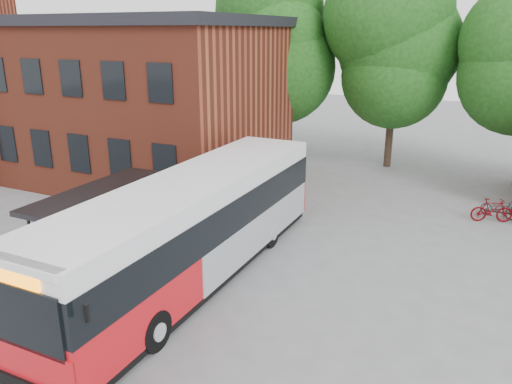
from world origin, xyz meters
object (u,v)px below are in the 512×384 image
at_px(city_bus, 194,229).
at_px(bicycle_0, 499,208).
at_px(bus_shelter, 110,232).
at_px(bicycle_1, 492,210).

xyz_separation_m(city_bus, bicycle_0, (9.00, 10.48, -1.29)).
height_order(bus_shelter, bicycle_1, bus_shelter).
bearing_deg(bus_shelter, city_bus, 18.02).
bearing_deg(bus_shelter, bicycle_0, 44.15).
bearing_deg(city_bus, bus_shelter, -161.78).
xyz_separation_m(bus_shelter, bicycle_0, (11.70, 11.36, -1.04)).
height_order(city_bus, bicycle_0, city_bus).
distance_m(city_bus, bicycle_0, 13.88).
relative_size(bus_shelter, bicycle_0, 4.47).
bearing_deg(bicycle_1, bicycle_0, -40.38).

